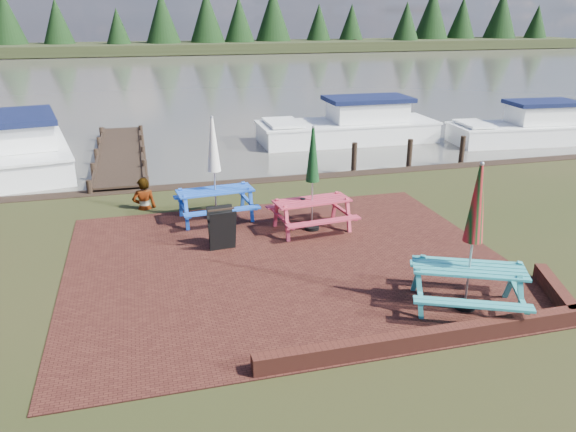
% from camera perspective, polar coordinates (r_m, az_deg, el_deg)
% --- Properties ---
extents(ground, '(120.00, 120.00, 0.00)m').
position_cam_1_polar(ground, '(10.93, 1.36, -6.87)').
color(ground, black).
rests_on(ground, ground).
extents(paving, '(9.00, 7.50, 0.02)m').
position_cam_1_polar(paving, '(11.79, -0.01, -4.69)').
color(paving, '#371611').
rests_on(paving, ground).
extents(brick_wall, '(6.21, 1.79, 0.30)m').
position_cam_1_polar(brick_wall, '(9.76, 17.94, -10.51)').
color(brick_wall, '#4C1E16').
rests_on(brick_wall, ground).
extents(water, '(120.00, 60.00, 0.02)m').
position_cam_1_polar(water, '(46.68, -11.84, 13.66)').
color(water, '#44413A').
rests_on(water, ground).
extents(far_treeline, '(120.00, 10.00, 8.10)m').
position_cam_1_polar(far_treeline, '(75.40, -13.58, 18.38)').
color(far_treeline, black).
rests_on(far_treeline, ground).
extents(picnic_table_teal, '(2.43, 2.33, 2.64)m').
position_cam_1_polar(picnic_table_teal, '(10.15, 18.01, -4.34)').
color(picnic_table_teal, teal).
rests_on(picnic_table_teal, ground).
extents(picnic_table_red, '(1.96, 1.78, 2.50)m').
position_cam_1_polar(picnic_table_red, '(13.21, 2.48, 2.12)').
color(picnic_table_red, '#B32D43').
rests_on(picnic_table_red, ground).
extents(picnic_table_blue, '(2.00, 1.82, 2.59)m').
position_cam_1_polar(picnic_table_blue, '(13.99, -7.43, 3.13)').
color(picnic_table_blue, blue).
rests_on(picnic_table_blue, ground).
extents(chalkboard, '(0.59, 0.59, 0.93)m').
position_cam_1_polar(chalkboard, '(12.35, -6.73, -1.28)').
color(chalkboard, black).
rests_on(chalkboard, ground).
extents(jetty, '(1.76, 9.08, 1.00)m').
position_cam_1_polar(jetty, '(21.19, -16.66, 6.09)').
color(jetty, black).
rests_on(jetty, ground).
extents(boat_jetty, '(3.83, 7.67, 2.13)m').
position_cam_1_polar(boat_jetty, '(21.73, -25.00, 6.25)').
color(boat_jetty, white).
rests_on(boat_jetty, ground).
extents(boat_near, '(7.39, 2.63, 1.99)m').
position_cam_1_polar(boat_near, '(23.68, 6.41, 8.93)').
color(boat_near, white).
rests_on(boat_near, ground).
extents(boat_far, '(6.15, 2.60, 1.87)m').
position_cam_1_polar(boat_far, '(25.27, 23.11, 8.08)').
color(boat_far, white).
rests_on(boat_far, ground).
extents(person, '(0.63, 0.43, 1.69)m').
position_cam_1_polar(person, '(15.14, -14.61, 3.72)').
color(person, gray).
rests_on(person, ground).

